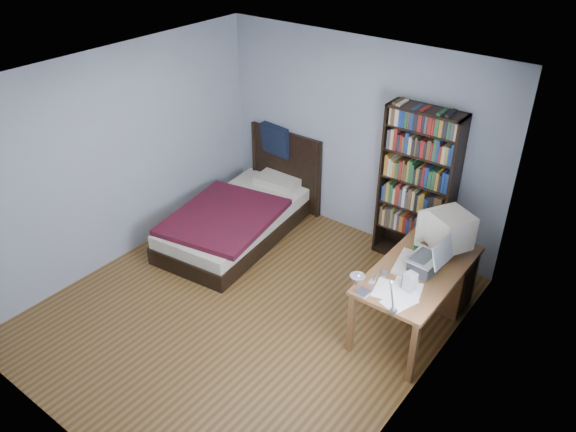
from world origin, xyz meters
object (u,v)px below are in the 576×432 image
at_px(desk, 433,274).
at_px(bed, 242,215).
at_px(speaker, 410,282).
at_px(desk_lamp, 364,284).
at_px(laptop, 426,262).
at_px(soda_can, 417,250).
at_px(keyboard, 406,263).
at_px(bookshelf, 417,188).
at_px(crt_monitor, 448,230).

relative_size(desk, bed, 0.64).
height_order(speaker, bed, bed).
relative_size(desk_lamp, bed, 0.27).
bearing_deg(laptop, desk_lamp, -93.95).
xyz_separation_m(desk, bed, (-2.58, -0.13, -0.16)).
bearing_deg(laptop, speaker, -88.62).
height_order(laptop, soda_can, laptop).
bearing_deg(bed, speaker, -13.69).
distance_m(desk_lamp, speaker, 0.84).
relative_size(desk_lamp, soda_can, 4.64).
bearing_deg(desk_lamp, soda_can, 95.24).
height_order(desk_lamp, speaker, desk_lamp).
xyz_separation_m(keyboard, bookshelf, (-0.45, 1.10, 0.21)).
relative_size(crt_monitor, soda_can, 4.09).
relative_size(desk_lamp, speaker, 3.16).
bearing_deg(bookshelf, soda_can, -62.76).
height_order(laptop, bookshelf, bookshelf).
xyz_separation_m(crt_monitor, speaker, (0.01, -0.80, -0.16)).
xyz_separation_m(desk, crt_monitor, (0.07, 0.03, 0.57)).
relative_size(desk_lamp, keyboard, 1.38).
height_order(laptop, bed, bed).
distance_m(laptop, speaker, 0.35).
relative_size(desk, soda_can, 11.21).
bearing_deg(bookshelf, desk_lamp, -75.11).
xyz_separation_m(laptop, bookshelf, (-0.66, 1.11, 0.11)).
distance_m(laptop, desk_lamp, 1.15).
relative_size(crt_monitor, speaker, 2.79).
relative_size(keyboard, bed, 0.19).
height_order(desk, bookshelf, bookshelf).
height_order(keyboard, bed, bed).
bearing_deg(crt_monitor, bookshelf, 135.22).
bearing_deg(bed, bookshelf, 22.28).
height_order(desk, desk_lamp, desk_lamp).
bearing_deg(bed, desk, 2.95).
bearing_deg(soda_can, bookshelf, 117.24).
xyz_separation_m(laptop, speaker, (0.01, -0.35, -0.02)).
bearing_deg(desk_lamp, desk, 89.63).
height_order(desk, soda_can, soda_can).
height_order(desk_lamp, bookshelf, bookshelf).
xyz_separation_m(desk, speaker, (0.07, -0.78, 0.42)).
xyz_separation_m(desk_lamp, bed, (-2.57, 1.38, -0.97)).
xyz_separation_m(laptop, keyboard, (-0.21, 0.01, -0.10)).
relative_size(crt_monitor, bookshelf, 0.28).
relative_size(speaker, soda_can, 1.47).
distance_m(desk, speaker, 0.89).
bearing_deg(soda_can, desk, 60.13).
distance_m(desk_lamp, bed, 3.07).
bearing_deg(crt_monitor, laptop, -90.18).
height_order(crt_monitor, bookshelf, bookshelf).
xyz_separation_m(desk, keyboard, (-0.14, -0.42, 0.33)).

